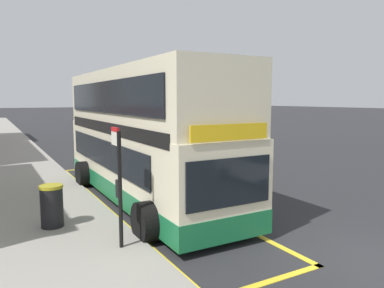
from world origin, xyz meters
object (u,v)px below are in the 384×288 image
(parked_car_silver_across, at_px, (96,125))
(double_decker_bus, at_px, (143,140))
(parked_car_silver_ahead, at_px, (118,130))
(litter_bin, at_px, (52,206))
(bus_stop_sign, at_px, (119,177))
(parked_car_maroon_far, at_px, (85,118))

(parked_car_silver_across, bearing_deg, double_decker_bus, -99.67)
(parked_car_silver_ahead, bearing_deg, litter_bin, 65.43)
(double_decker_bus, height_order, bus_stop_sign, double_decker_bus)
(double_decker_bus, bearing_deg, parked_car_silver_across, 78.58)
(litter_bin, bearing_deg, double_decker_bus, 29.56)
(bus_stop_sign, relative_size, litter_bin, 2.43)
(parked_car_silver_across, bearing_deg, litter_bin, -105.13)
(bus_stop_sign, height_order, litter_bin, bus_stop_sign)
(parked_car_maroon_far, bearing_deg, parked_car_silver_ahead, -94.81)
(parked_car_maroon_far, height_order, litter_bin, parked_car_maroon_far)
(double_decker_bus, relative_size, parked_car_silver_ahead, 2.46)
(parked_car_silver_across, xyz_separation_m, litter_bin, (-8.67, -28.58, -0.11))
(double_decker_bus, height_order, parked_car_silver_ahead, double_decker_bus)
(double_decker_bus, relative_size, parked_car_maroon_far, 2.46)
(parked_car_silver_ahead, distance_m, parked_car_maroon_far, 20.96)
(parked_car_silver_across, relative_size, litter_bin, 3.82)
(bus_stop_sign, bearing_deg, parked_car_silver_across, 76.19)
(litter_bin, bearing_deg, parked_car_maroon_far, 75.70)
(bus_stop_sign, xyz_separation_m, parked_car_silver_across, (7.54, 30.67, -0.92))
(bus_stop_sign, height_order, parked_car_silver_across, bus_stop_sign)
(double_decker_bus, bearing_deg, parked_car_silver_ahead, 74.41)
(parked_car_silver_ahead, height_order, litter_bin, parked_car_silver_ahead)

